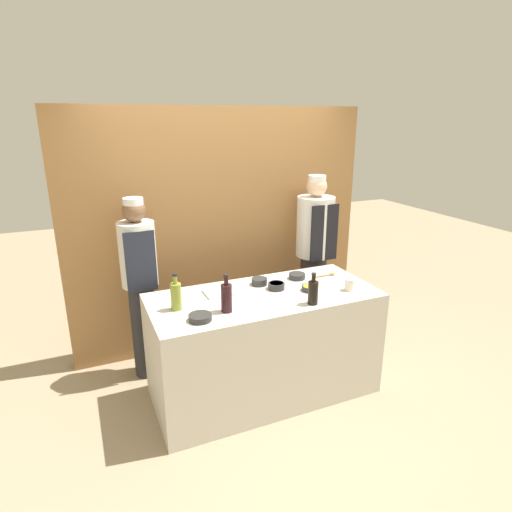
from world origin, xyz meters
TOP-DOWN VIEW (x-y plane):
  - ground_plane at (0.00, 0.00)m, footprint 14.00×14.00m
  - cabinet_wall at (0.00, 1.08)m, footprint 3.04×0.18m
  - counter at (0.00, 0.00)m, footprint 1.87×0.84m
  - sauce_bowl_red at (0.42, 0.21)m, footprint 0.15×0.15m
  - sauce_bowl_yellow at (0.38, -0.08)m, footprint 0.14×0.14m
  - sauce_bowl_purple at (0.14, 0.06)m, footprint 0.14×0.14m
  - sauce_bowl_white at (-0.61, -0.24)m, footprint 0.17×0.17m
  - sauce_bowl_orange at (0.05, 0.21)m, footprint 0.14×0.14m
  - cutting_board at (-0.29, 0.17)m, footprint 0.32×0.22m
  - bottle_soy at (0.27, -0.31)m, footprint 0.08×0.08m
  - bottle_oil at (-0.72, 0.01)m, footprint 0.08×0.08m
  - bottle_wine at (-0.39, -0.18)m, footprint 0.08×0.08m
  - cup_cream at (0.69, -0.20)m, footprint 0.07×0.07m
  - wooden_spoon at (0.70, 0.16)m, footprint 0.24×0.04m
  - chef_left at (-0.88, 0.69)m, footprint 0.31×0.31m
  - chef_right at (0.88, 0.69)m, footprint 0.37×0.37m

SIDE VIEW (x-z plane):
  - ground_plane at x=0.00m, z-range 0.00..0.00m
  - counter at x=0.00m, z-range 0.00..0.92m
  - chef_left at x=-0.88m, z-range 0.08..1.74m
  - cutting_board at x=-0.29m, z-range 0.92..0.94m
  - wooden_spoon at x=0.70m, z-range 0.92..0.94m
  - sauce_bowl_yellow at x=0.38m, z-range 0.92..0.96m
  - sauce_bowl_white at x=-0.61m, z-range 0.92..0.97m
  - sauce_bowl_red at x=0.42m, z-range 0.92..0.97m
  - chef_right at x=0.88m, z-range 0.07..1.83m
  - sauce_bowl_purple at x=0.14m, z-range 0.92..0.98m
  - sauce_bowl_orange at x=0.05m, z-range 0.92..0.98m
  - cup_cream at x=0.69m, z-range 0.92..1.02m
  - bottle_soy at x=0.27m, z-range 0.89..1.14m
  - bottle_oil at x=-0.72m, z-range 0.89..1.17m
  - bottle_wine at x=-0.39m, z-range 0.89..1.18m
  - cabinet_wall at x=0.00m, z-range 0.00..2.40m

